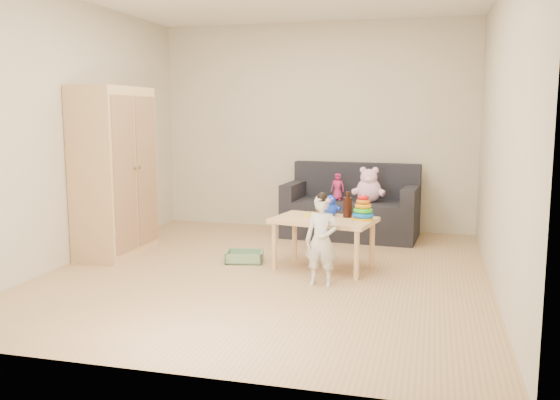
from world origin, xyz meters
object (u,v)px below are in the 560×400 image
(sofa, at_px, (351,219))
(play_table, at_px, (323,244))
(toddler, at_px, (322,242))
(wardrobe, at_px, (114,172))

(sofa, xyz_separation_m, play_table, (-0.05, -1.54, 0.03))
(sofa, height_order, toddler, toddler)
(wardrobe, height_order, toddler, wardrobe)
(wardrobe, xyz_separation_m, toddler, (2.31, -0.60, -0.49))
(sofa, height_order, play_table, play_table)
(sofa, distance_m, toddler, 2.08)
(wardrobe, distance_m, toddler, 2.43)
(wardrobe, height_order, sofa, wardrobe)
(sofa, relative_size, play_table, 1.67)
(wardrobe, relative_size, sofa, 1.12)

